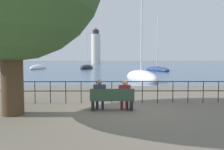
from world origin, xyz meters
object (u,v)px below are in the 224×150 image
seated_person_left (100,93)px  sailboat_0 (157,69)px  sailboat_3 (5,72)px  harbor_lighthouse (96,47)px  sailboat_2 (38,68)px  seated_person_right (124,93)px  park_bench (112,100)px  sailboat_4 (87,67)px  sailboat_1 (141,77)px

seated_person_left → sailboat_0: 33.22m
sailboat_3 → harbor_lighthouse: size_ratio=0.65×
sailboat_3 → sailboat_2: bearing=68.0°
seated_person_left → harbor_lighthouse: harbor_lighthouse is taller
seated_person_left → harbor_lighthouse: (-7.15, 110.72, 8.30)m
sailboat_2 → harbor_lighthouse: 71.66m
seated_person_right → sailboat_2: bearing=112.4°
sailboat_0 → park_bench: bearing=-118.8°
seated_person_left → sailboat_2: (-15.55, 40.08, -0.35)m
sailboat_0 → harbor_lighthouse: size_ratio=0.55×
sailboat_2 → sailboat_4: size_ratio=1.08×
sailboat_2 → sailboat_4: bearing=-1.8°
seated_person_right → sailboat_0: 32.95m
sailboat_1 → sailboat_3: size_ratio=0.65×
park_bench → sailboat_1: size_ratio=0.21×
sailboat_3 → sailboat_1: bearing=-54.6°
sailboat_1 → sailboat_2: sailboat_2 is taller
park_bench → harbor_lighthouse: harbor_lighthouse is taller
sailboat_2 → sailboat_4: (10.85, -0.41, 0.02)m
park_bench → sailboat_4: size_ratio=0.15×
harbor_lighthouse → sailboat_3: bearing=-94.9°
seated_person_left → seated_person_right: bearing=0.1°
sailboat_4 → harbor_lighthouse: 71.61m
sailboat_0 → harbor_lighthouse: harbor_lighthouse is taller
sailboat_0 → sailboat_1: (-5.82, -19.71, 0.06)m
park_bench → seated_person_left: seated_person_left is taller
park_bench → seated_person_left: (-0.50, 0.07, 0.26)m
seated_person_left → seated_person_right: seated_person_left is taller
seated_person_right → harbor_lighthouse: bearing=94.2°
sailboat_2 → sailboat_3: (0.80, -17.37, -0.03)m
sailboat_1 → sailboat_4: bearing=87.4°
sailboat_0 → harbor_lighthouse: bearing=88.3°
sailboat_2 → sailboat_4: sailboat_2 is taller
seated_person_left → sailboat_3: 27.08m
park_bench → sailboat_0: sailboat_0 is taller
harbor_lighthouse → sailboat_0: bearing=-78.2°
park_bench → sailboat_0: 33.15m
seated_person_right → sailboat_3: bearing=124.7°
sailboat_1 → seated_person_right: bearing=-120.4°
seated_person_left → sailboat_3: sailboat_3 is taller
harbor_lighthouse → seated_person_left: bearing=-86.3°
sailboat_0 → sailboat_2: (-24.81, 8.18, 0.06)m
park_bench → seated_person_right: size_ratio=1.43×
park_bench → sailboat_4: sailboat_4 is taller
park_bench → sailboat_2: size_ratio=0.14×
park_bench → sailboat_0: bearing=74.7°
sailboat_1 → sailboat_0: bearing=54.5°
seated_person_left → sailboat_3: size_ratio=0.10×
sailboat_2 → sailboat_3: 17.38m
park_bench → sailboat_1: 12.61m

